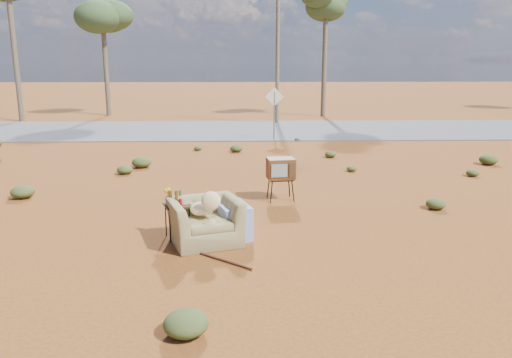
{
  "coord_description": "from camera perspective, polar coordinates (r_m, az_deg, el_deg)",
  "views": [
    {
      "loc": [
        0.15,
        -8.86,
        3.26
      ],
      "look_at": [
        0.44,
        1.48,
        0.8
      ],
      "focal_mm": 35.0,
      "sensor_mm": 36.0,
      "label": 1
    }
  ],
  "objects": [
    {
      "name": "eucalyptus_center",
      "position": [
        30.42,
        8.03,
        19.24
      ],
      "size": [
        3.2,
        3.2,
        7.6
      ],
      "color": "brown",
      "rests_on": "ground"
    },
    {
      "name": "scrub_patch",
      "position": [
        13.67,
        -5.65,
        0.12
      ],
      "size": [
        17.49,
        8.07,
        0.33
      ],
      "color": "#404D21",
      "rests_on": "ground"
    },
    {
      "name": "utility_pole_center",
      "position": [
        26.44,
        2.5,
        15.3
      ],
      "size": [
        1.4,
        0.2,
        8.0
      ],
      "color": "brown",
      "rests_on": "ground"
    },
    {
      "name": "highway",
      "position": [
        24.08,
        -1.96,
        5.65
      ],
      "size": [
        140.0,
        7.0,
        0.04
      ],
      "primitive_type": "cube",
      "color": "#565659",
      "rests_on": "ground"
    },
    {
      "name": "road_sign",
      "position": [
        20.98,
        2.11,
        8.57
      ],
      "size": [
        0.78,
        0.06,
        2.19
      ],
      "color": "brown",
      "rests_on": "ground"
    },
    {
      "name": "ground",
      "position": [
        9.44,
        -2.44,
        -6.83
      ],
      "size": [
        140.0,
        140.0,
        0.0
      ],
      "primitive_type": "plane",
      "color": "brown",
      "rests_on": "ground"
    },
    {
      "name": "tv_unit",
      "position": [
        11.84,
        2.84,
        1.14
      ],
      "size": [
        0.69,
        0.59,
        1.02
      ],
      "rotation": [
        0.0,
        0.0,
        0.13
      ],
      "color": "black",
      "rests_on": "ground"
    },
    {
      "name": "rusty_bar",
      "position": [
        8.56,
        -4.88,
        -8.9
      ],
      "size": [
        1.31,
        1.06,
        0.04
      ],
      "primitive_type": "cylinder",
      "rotation": [
        0.0,
        1.57,
        -0.68
      ],
      "color": "#532A16",
      "rests_on": "ground"
    },
    {
      "name": "eucalyptus_near_left",
      "position": [
        32.0,
        -17.1,
        16.75
      ],
      "size": [
        3.2,
        3.2,
        6.6
      ],
      "color": "brown",
      "rests_on": "ground"
    },
    {
      "name": "side_table",
      "position": [
        9.41,
        -9.25,
        -2.68
      ],
      "size": [
        0.59,
        0.59,
        0.94
      ],
      "rotation": [
        0.0,
        0.0,
        0.35
      ],
      "color": "#332012",
      "rests_on": "ground"
    },
    {
      "name": "armchair",
      "position": [
        9.18,
        -5.23,
        -4.12
      ],
      "size": [
        1.61,
        1.36,
        1.09
      ],
      "rotation": [
        0.0,
        0.0,
        0.34
      ],
      "color": "olive",
      "rests_on": "ground"
    }
  ]
}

